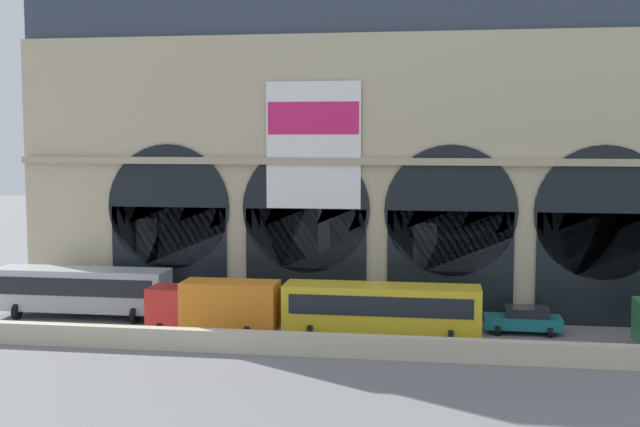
{
  "coord_description": "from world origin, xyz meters",
  "views": [
    {
      "loc": [
        4.3,
        -45.47,
        11.43
      ],
      "look_at": [
        -3.6,
        5.0,
        6.56
      ],
      "focal_mm": 45.9,
      "sensor_mm": 36.0,
      "label": 1
    }
  ],
  "objects": [
    {
      "name": "station_building",
      "position": [
        0.01,
        7.54,
        10.71
      ],
      "size": [
        46.82,
        5.5,
        22.04
      ],
      "color": "#BCAD8C",
      "rests_on": "ground"
    },
    {
      "name": "bus_center",
      "position": [
        0.74,
        -0.4,
        1.78
      ],
      "size": [
        11.0,
        3.25,
        3.1
      ],
      "color": "gold",
      "rests_on": "ground"
    },
    {
      "name": "quay_parapet_wall",
      "position": [
        0.0,
        -4.3,
        0.59
      ],
      "size": [
        90.0,
        0.7,
        1.17
      ],
      "primitive_type": "cube",
      "color": "beige",
      "rests_on": "ground"
    },
    {
      "name": "bus_west",
      "position": [
        -18.34,
        2.35,
        1.78
      ],
      "size": [
        11.0,
        3.25,
        3.1
      ],
      "color": "#ADB2B7",
      "rests_on": "ground"
    },
    {
      "name": "ground_plane",
      "position": [
        0.0,
        0.0,
        0.0
      ],
      "size": [
        200.0,
        200.0,
        0.0
      ],
      "primitive_type": "plane",
      "color": "slate"
    },
    {
      "name": "car_mideast",
      "position": [
        8.78,
        2.39,
        0.8
      ],
      "size": [
        4.4,
        2.22,
        1.55
      ],
      "color": "#19727A",
      "rests_on": "ground"
    },
    {
      "name": "box_truck_midwest",
      "position": [
        -8.82,
        -0.66,
        1.7
      ],
      "size": [
        7.5,
        2.91,
        3.12
      ],
      "color": "red",
      "rests_on": "ground"
    }
  ]
}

